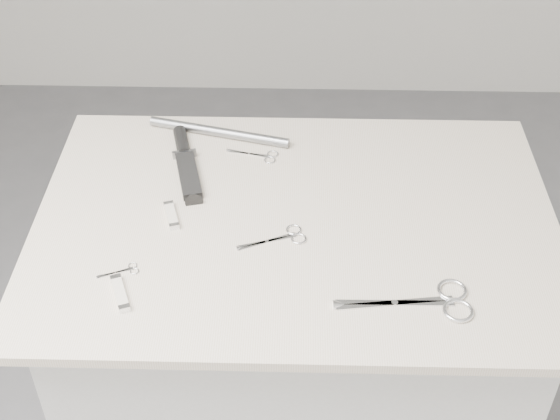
{
  "coord_description": "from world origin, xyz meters",
  "views": [
    {
      "loc": [
        -0.0,
        -1.13,
        1.89
      ],
      "look_at": [
        -0.03,
        0.03,
        0.92
      ],
      "focal_mm": 50.0,
      "sensor_mm": 36.0,
      "label": 1
    }
  ],
  "objects_px": {
    "embroidery_scissors_b": "(261,156)",
    "tiny_scissors": "(124,271)",
    "pocket_knife_a": "(120,293)",
    "metal_rail": "(219,132)",
    "pocket_knife_b": "(171,216)",
    "large_shears": "(433,301)",
    "embroidery_scissors_a": "(284,237)",
    "sheathed_knife": "(185,160)",
    "plinth": "(293,374)"
  },
  "relations": [
    {
      "from": "embroidery_scissors_a",
      "to": "sheathed_knife",
      "type": "bearing_deg",
      "value": 111.39
    },
    {
      "from": "embroidery_scissors_a",
      "to": "pocket_knife_a",
      "type": "distance_m",
      "value": 0.32
    },
    {
      "from": "embroidery_scissors_a",
      "to": "pocket_knife_b",
      "type": "distance_m",
      "value": 0.22
    },
    {
      "from": "embroidery_scissors_a",
      "to": "pocket_knife_b",
      "type": "height_order",
      "value": "pocket_knife_b"
    },
    {
      "from": "large_shears",
      "to": "metal_rail",
      "type": "bearing_deg",
      "value": 125.66
    },
    {
      "from": "large_shears",
      "to": "tiny_scissors",
      "type": "relative_size",
      "value": 3.17
    },
    {
      "from": "embroidery_scissors_a",
      "to": "tiny_scissors",
      "type": "height_order",
      "value": "same"
    },
    {
      "from": "embroidery_scissors_b",
      "to": "metal_rail",
      "type": "relative_size",
      "value": 0.35
    },
    {
      "from": "embroidery_scissors_b",
      "to": "pocket_knife_a",
      "type": "bearing_deg",
      "value": -105.72
    },
    {
      "from": "large_shears",
      "to": "embroidery_scissors_a",
      "type": "height_order",
      "value": "large_shears"
    },
    {
      "from": "plinth",
      "to": "large_shears",
      "type": "relative_size",
      "value": 3.87
    },
    {
      "from": "tiny_scissors",
      "to": "large_shears",
      "type": "bearing_deg",
      "value": -28.62
    },
    {
      "from": "embroidery_scissors_a",
      "to": "sheathed_knife",
      "type": "height_order",
      "value": "sheathed_knife"
    },
    {
      "from": "large_shears",
      "to": "embroidery_scissors_b",
      "type": "relative_size",
      "value": 2.12
    },
    {
      "from": "plinth",
      "to": "tiny_scissors",
      "type": "height_order",
      "value": "tiny_scissors"
    },
    {
      "from": "embroidery_scissors_b",
      "to": "tiny_scissors",
      "type": "distance_m",
      "value": 0.42
    },
    {
      "from": "embroidery_scissors_b",
      "to": "pocket_knife_b",
      "type": "bearing_deg",
      "value": -115.79
    },
    {
      "from": "embroidery_scissors_b",
      "to": "pocket_knife_a",
      "type": "relative_size",
      "value": 1.28
    },
    {
      "from": "plinth",
      "to": "sheathed_knife",
      "type": "xyz_separation_m",
      "value": [
        -0.23,
        0.17,
        0.48
      ]
    },
    {
      "from": "plinth",
      "to": "tiny_scissors",
      "type": "xyz_separation_m",
      "value": [
        -0.3,
        -0.15,
        0.47
      ]
    },
    {
      "from": "pocket_knife_a",
      "to": "tiny_scissors",
      "type": "bearing_deg",
      "value": -16.39
    },
    {
      "from": "sheathed_knife",
      "to": "pocket_knife_a",
      "type": "bearing_deg",
      "value": 156.53
    },
    {
      "from": "large_shears",
      "to": "metal_rail",
      "type": "relative_size",
      "value": 0.73
    },
    {
      "from": "plinth",
      "to": "metal_rail",
      "type": "xyz_separation_m",
      "value": [
        -0.17,
        0.28,
        0.48
      ]
    },
    {
      "from": "pocket_knife_b",
      "to": "pocket_knife_a",
      "type": "bearing_deg",
      "value": 146.86
    },
    {
      "from": "plinth",
      "to": "pocket_knife_a",
      "type": "distance_m",
      "value": 0.6
    },
    {
      "from": "embroidery_scissors_b",
      "to": "embroidery_scissors_a",
      "type": "bearing_deg",
      "value": -65.29
    },
    {
      "from": "sheathed_knife",
      "to": "embroidery_scissors_a",
      "type": "bearing_deg",
      "value": -150.99
    },
    {
      "from": "plinth",
      "to": "pocket_knife_b",
      "type": "bearing_deg",
      "value": -179.58
    },
    {
      "from": "metal_rail",
      "to": "embroidery_scissors_b",
      "type": "bearing_deg",
      "value": -37.45
    },
    {
      "from": "sheathed_knife",
      "to": "pocket_knife_b",
      "type": "relative_size",
      "value": 3.06
    },
    {
      "from": "pocket_knife_b",
      "to": "embroidery_scissors_b",
      "type": "bearing_deg",
      "value": -55.41
    },
    {
      "from": "pocket_knife_a",
      "to": "metal_rail",
      "type": "bearing_deg",
      "value": -36.17
    },
    {
      "from": "embroidery_scissors_b",
      "to": "pocket_knife_b",
      "type": "height_order",
      "value": "pocket_knife_b"
    },
    {
      "from": "embroidery_scissors_a",
      "to": "embroidery_scissors_b",
      "type": "relative_size",
      "value": 1.18
    },
    {
      "from": "embroidery_scissors_b",
      "to": "pocket_knife_a",
      "type": "height_order",
      "value": "pocket_knife_a"
    },
    {
      "from": "embroidery_scissors_b",
      "to": "tiny_scissors",
      "type": "xyz_separation_m",
      "value": [
        -0.23,
        -0.35,
        -0.0
      ]
    },
    {
      "from": "embroidery_scissors_a",
      "to": "pocket_knife_a",
      "type": "bearing_deg",
      "value": -172.12
    },
    {
      "from": "embroidery_scissors_a",
      "to": "embroidery_scissors_b",
      "type": "distance_m",
      "value": 0.26
    },
    {
      "from": "embroidery_scissors_b",
      "to": "pocket_knife_b",
      "type": "distance_m",
      "value": 0.26
    },
    {
      "from": "embroidery_scissors_a",
      "to": "embroidery_scissors_b",
      "type": "xyz_separation_m",
      "value": [
        -0.05,
        0.26,
        -0.0
      ]
    },
    {
      "from": "sheathed_knife",
      "to": "pocket_knife_b",
      "type": "height_order",
      "value": "sheathed_knife"
    },
    {
      "from": "tiny_scissors",
      "to": "sheathed_knife",
      "type": "height_order",
      "value": "sheathed_knife"
    },
    {
      "from": "tiny_scissors",
      "to": "pocket_knife_b",
      "type": "bearing_deg",
      "value": 44.04
    },
    {
      "from": "embroidery_scissors_a",
      "to": "pocket_knife_b",
      "type": "bearing_deg",
      "value": 145.09
    },
    {
      "from": "metal_rail",
      "to": "tiny_scissors",
      "type": "bearing_deg",
      "value": -107.38
    },
    {
      "from": "plinth",
      "to": "metal_rail",
      "type": "height_order",
      "value": "metal_rail"
    },
    {
      "from": "sheathed_knife",
      "to": "pocket_knife_a",
      "type": "xyz_separation_m",
      "value": [
        -0.07,
        -0.38,
        -0.0
      ]
    },
    {
      "from": "plinth",
      "to": "pocket_knife_b",
      "type": "height_order",
      "value": "pocket_knife_b"
    },
    {
      "from": "embroidery_scissors_a",
      "to": "sheathed_knife",
      "type": "distance_m",
      "value": 0.31
    }
  ]
}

